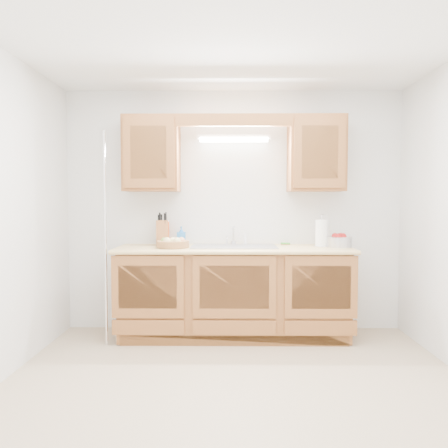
{
  "coord_description": "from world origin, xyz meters",
  "views": [
    {
      "loc": [
        -0.06,
        -3.1,
        1.35
      ],
      "look_at": [
        -0.09,
        0.85,
        1.14
      ],
      "focal_mm": 35.0,
      "sensor_mm": 36.0,
      "label": 1
    }
  ],
  "objects_px": {
    "paper_towel": "(322,233)",
    "knife_block": "(162,233)",
    "fruit_basket": "(173,243)",
    "apple_bowl": "(338,241)"
  },
  "relations": [
    {
      "from": "knife_block",
      "to": "paper_towel",
      "type": "bearing_deg",
      "value": -14.71
    },
    {
      "from": "paper_towel",
      "to": "apple_bowl",
      "type": "xyz_separation_m",
      "value": [
        0.16,
        -0.01,
        -0.07
      ]
    },
    {
      "from": "paper_towel",
      "to": "knife_block",
      "type": "bearing_deg",
      "value": 174.83
    },
    {
      "from": "apple_bowl",
      "to": "paper_towel",
      "type": "bearing_deg",
      "value": 176.87
    },
    {
      "from": "knife_block",
      "to": "paper_towel",
      "type": "distance_m",
      "value": 1.61
    },
    {
      "from": "fruit_basket",
      "to": "apple_bowl",
      "type": "height_order",
      "value": "apple_bowl"
    },
    {
      "from": "fruit_basket",
      "to": "knife_block",
      "type": "relative_size",
      "value": 1.1
    },
    {
      "from": "knife_block",
      "to": "paper_towel",
      "type": "xyz_separation_m",
      "value": [
        1.6,
        -0.15,
        0.01
      ]
    },
    {
      "from": "paper_towel",
      "to": "apple_bowl",
      "type": "bearing_deg",
      "value": -3.13
    },
    {
      "from": "knife_block",
      "to": "apple_bowl",
      "type": "bearing_deg",
      "value": -14.52
    }
  ]
}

